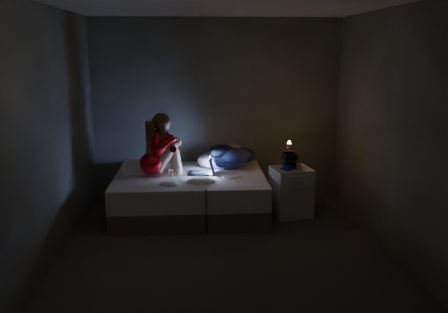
{
  "coord_description": "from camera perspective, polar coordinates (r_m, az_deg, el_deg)",
  "views": [
    {
      "loc": [
        -0.31,
        -4.77,
        2.16
      ],
      "look_at": [
        0.05,
        1.0,
        0.8
      ],
      "focal_mm": 36.76,
      "sensor_mm": 36.0,
      "label": 1
    }
  ],
  "objects": [
    {
      "name": "wall_left",
      "position": [
        5.07,
        -20.74,
        2.61
      ],
      "size": [
        0.02,
        3.8,
        2.6
      ],
      "primitive_type": "cube",
      "color": "#3B3C36",
      "rests_on": "ground"
    },
    {
      "name": "blue_orb",
      "position": [
        5.9,
        7.77,
        -1.38
      ],
      "size": [
        0.08,
        0.08,
        0.08
      ],
      "primitive_type": "sphere",
      "color": "navy",
      "rests_on": "nightstand"
    },
    {
      "name": "wall_right",
      "position": [
        5.29,
        20.14,
        3.06
      ],
      "size": [
        0.02,
        3.8,
        2.6
      ],
      "primitive_type": "cube",
      "color": "#3B3C36",
      "rests_on": "ground"
    },
    {
      "name": "pillow",
      "position": [
        6.29,
        -10.36,
        -1.33
      ],
      "size": [
        0.44,
        0.31,
        0.13
      ],
      "primitive_type": "cube",
      "color": "white",
      "rests_on": "bed"
    },
    {
      "name": "floor",
      "position": [
        5.25,
        0.13,
        -11.19
      ],
      "size": [
        3.6,
        3.8,
        0.02
      ],
      "primitive_type": "cube",
      "color": "#433F3E",
      "rests_on": "ground"
    },
    {
      "name": "wall_front",
      "position": [
        3.0,
        2.47,
        -3.46
      ],
      "size": [
        3.6,
        0.02,
        2.6
      ],
      "primitive_type": "cube",
      "color": "#3B3C36",
      "rests_on": "ground"
    },
    {
      "name": "wall_back",
      "position": [
        6.74,
        -0.91,
        5.91
      ],
      "size": [
        3.6,
        0.02,
        2.6
      ],
      "primitive_type": "cube",
      "color": "#3B3C36",
      "rests_on": "ground"
    },
    {
      "name": "phone",
      "position": [
        5.97,
        7.53,
        -1.53
      ],
      "size": [
        0.12,
        0.16,
        0.01
      ],
      "primitive_type": "cube",
      "rotation": [
        0.0,
        0.0,
        0.39
      ],
      "color": "black",
      "rests_on": "nightstand"
    },
    {
      "name": "laptop",
      "position": [
        6.08,
        -2.91,
        -1.07
      ],
      "size": [
        0.37,
        0.28,
        0.24
      ],
      "primitive_type": null,
      "rotation": [
        0.0,
        0.0,
        -0.11
      ],
      "color": "black",
      "rests_on": "bed"
    },
    {
      "name": "clothes_pile",
      "position": [
        6.37,
        0.36,
        0.14
      ],
      "size": [
        0.72,
        0.65,
        0.36
      ],
      "primitive_type": null,
      "rotation": [
        0.0,
        0.0,
        0.35
      ],
      "color": "navy",
      "rests_on": "bed"
    },
    {
      "name": "candle",
      "position": [
        6.01,
        8.1,
        1.1
      ],
      "size": [
        0.07,
        0.07,
        0.08
      ],
      "primitive_type": "cylinder",
      "color": "beige",
      "rests_on": "book_stack"
    },
    {
      "name": "woman",
      "position": [
        5.98,
        -8.96,
        1.44
      ],
      "size": [
        0.59,
        0.46,
        0.83
      ],
      "primitive_type": null,
      "rotation": [
        0.0,
        0.0,
        0.28
      ],
      "color": "#950000",
      "rests_on": "bed"
    },
    {
      "name": "nightstand",
      "position": [
        6.13,
        8.33,
        -4.37
      ],
      "size": [
        0.56,
        0.52,
        0.64
      ],
      "primitive_type": "cube",
      "rotation": [
        0.0,
        0.0,
        0.21
      ],
      "color": "silver",
      "rests_on": "ground"
    },
    {
      "name": "bed",
      "position": [
        6.17,
        -4.21,
        -4.65
      ],
      "size": [
        1.96,
        1.47,
        0.54
      ],
      "primitive_type": null,
      "color": "beige",
      "rests_on": "ground"
    },
    {
      "name": "ceiling",
      "position": [
        4.8,
        0.15,
        18.61
      ],
      "size": [
        3.6,
        3.8,
        0.02
      ],
      "primitive_type": "cube",
      "color": "silver",
      "rests_on": "ground"
    },
    {
      "name": "book_stack",
      "position": [
        6.04,
        8.06,
        -0.33
      ],
      "size": [
        0.19,
        0.25,
        0.23
      ],
      "primitive_type": null,
      "color": "black",
      "rests_on": "nightstand"
    }
  ]
}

